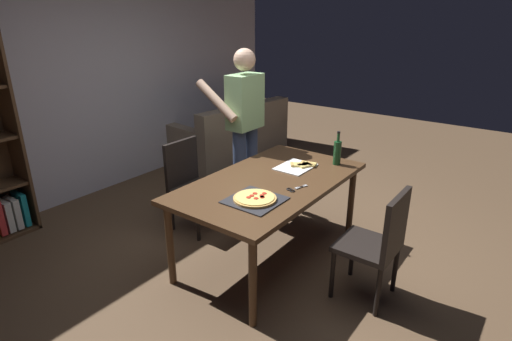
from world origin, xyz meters
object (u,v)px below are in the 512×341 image
at_px(pepperoni_pizza_on_tray, 255,199).
at_px(dining_table, 270,187).
at_px(chair_near_camera, 379,240).
at_px(chair_far_side, 190,180).
at_px(person_serving_pizza, 244,123).
at_px(kitchen_scissors, 294,189).
at_px(wine_bottle, 337,152).
at_px(couch, 233,139).

bearing_deg(pepperoni_pizza_on_tray, dining_table, 19.24).
bearing_deg(chair_near_camera, chair_far_side, 90.00).
height_order(chair_near_camera, person_serving_pizza, person_serving_pizza).
bearing_deg(pepperoni_pizza_on_tray, kitchen_scissors, -19.78).
xyz_separation_m(chair_far_side, wine_bottle, (0.68, -1.25, 0.36)).
distance_m(person_serving_pizza, kitchen_scissors, 1.24).
relative_size(pepperoni_pizza_on_tray, wine_bottle, 1.22).
xyz_separation_m(chair_near_camera, couch, (1.89, 2.96, -0.21)).
relative_size(dining_table, chair_far_side, 1.93).
relative_size(couch, person_serving_pizza, 1.02).
height_order(dining_table, wine_bottle, wine_bottle).
xyz_separation_m(person_serving_pizza, wine_bottle, (0.08, -1.03, -0.13)).
height_order(wine_bottle, kitchen_scissors, wine_bottle).
bearing_deg(wine_bottle, couch, 61.85).
height_order(person_serving_pizza, wine_bottle, person_serving_pizza).
relative_size(chair_near_camera, kitchen_scissors, 4.54).
xyz_separation_m(chair_near_camera, chair_far_side, (0.00, 1.95, 0.00)).
bearing_deg(wine_bottle, pepperoni_pizza_on_tray, 172.93).
distance_m(chair_far_side, wine_bottle, 1.47).
bearing_deg(chair_near_camera, couch, 57.42).
bearing_deg(chair_far_side, chair_near_camera, -90.00).
height_order(chair_far_side, wine_bottle, wine_bottle).
height_order(person_serving_pizza, kitchen_scissors, person_serving_pizza).
relative_size(dining_table, couch, 0.98).
height_order(couch, person_serving_pizza, person_serving_pizza).
distance_m(chair_near_camera, person_serving_pizza, 1.90).
xyz_separation_m(chair_near_camera, wine_bottle, (0.68, 0.70, 0.36)).
relative_size(chair_far_side, wine_bottle, 2.85).
xyz_separation_m(person_serving_pizza, kitchen_scissors, (-0.66, -1.03, -0.24)).
bearing_deg(dining_table, wine_bottle, -22.15).
distance_m(chair_far_side, kitchen_scissors, 1.27).
distance_m(chair_near_camera, wine_bottle, 1.04).
xyz_separation_m(couch, pepperoni_pizza_on_tray, (-2.30, -2.13, 0.46)).
distance_m(couch, pepperoni_pizza_on_tray, 3.17).
relative_size(dining_table, person_serving_pizza, 0.99).
bearing_deg(couch, wine_bottle, -118.15).
xyz_separation_m(chair_far_side, pepperoni_pizza_on_tray, (-0.41, -1.12, 0.25)).
bearing_deg(dining_table, chair_near_camera, -90.00).
bearing_deg(dining_table, person_serving_pizza, 51.29).
height_order(person_serving_pizza, pepperoni_pizza_on_tray, person_serving_pizza).
xyz_separation_m(chair_near_camera, person_serving_pizza, (0.61, 1.73, 0.49)).
distance_m(dining_table, pepperoni_pizza_on_tray, 0.44).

